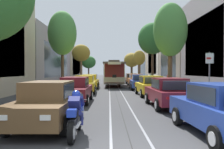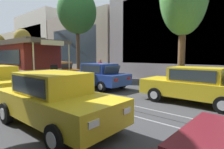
{
  "view_description": "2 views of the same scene",
  "coord_description": "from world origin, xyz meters",
  "px_view_note": "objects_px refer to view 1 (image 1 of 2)",
  "views": [
    {
      "loc": [
        -0.58,
        -4.91,
        1.95
      ],
      "look_at": [
        -0.13,
        29.75,
        1.42
      ],
      "focal_mm": 35.86,
      "sensor_mm": 36.0,
      "label": 1
    },
    {
      "loc": [
        -5.51,
        10.15,
        2.06
      ],
      "look_at": [
        1.68,
        16.56,
        1.08
      ],
      "focal_mm": 28.85,
      "sensor_mm": 36.0,
      "label": 2
    }
  ],
  "objects_px": {
    "street_tree_kerb_right_second": "(170,30)",
    "parked_car_brown_sixth_right": "(131,78)",
    "cable_car_trolley": "(114,73)",
    "pedestrian_crossing_far": "(169,79)",
    "parked_car_yellow_mid_left": "(85,84)",
    "pedestrian_on_left_pavement": "(152,77)",
    "parked_car_brown_near_left": "(48,103)",
    "motorcycle_with_rider": "(76,115)",
    "pedestrian_on_right_pavement": "(80,77)",
    "street_tree_kerb_right_fourth": "(139,59)",
    "parked_car_orange_fifth_right": "(136,80)",
    "street_tree_kerb_left_fourth": "(89,62)",
    "street_tree_kerb_right_far": "(132,60)",
    "parked_car_yellow_mid_right": "(150,86)",
    "parked_car_maroon_second_right": "(168,92)",
    "parked_car_maroon_second_left": "(75,90)",
    "street_tree_kerb_left_second": "(62,33)",
    "street_sign_post": "(209,75)",
    "parked_car_yellow_fourth_left": "(90,81)",
    "parked_car_blue_near_right": "(222,109)",
    "parked_car_blue_fourth_right": "(139,82)",
    "street_tree_kerb_left_mid": "(81,53)",
    "street_tree_kerb_right_mid": "(153,39)"
  },
  "relations": [
    {
      "from": "parked_car_orange_fifth_right",
      "to": "street_tree_kerb_left_fourth",
      "type": "relative_size",
      "value": 0.83
    },
    {
      "from": "street_tree_kerb_right_fourth",
      "to": "pedestrian_crossing_far",
      "type": "xyz_separation_m",
      "value": [
        1.99,
        -12.9,
        -3.19
      ]
    },
    {
      "from": "cable_car_trolley",
      "to": "pedestrian_crossing_far",
      "type": "height_order",
      "value": "cable_car_trolley"
    },
    {
      "from": "parked_car_yellow_mid_left",
      "to": "pedestrian_on_right_pavement",
      "type": "distance_m",
      "value": 18.01
    },
    {
      "from": "parked_car_yellow_fourth_left",
      "to": "street_tree_kerb_left_fourth",
      "type": "height_order",
      "value": "street_tree_kerb_left_fourth"
    },
    {
      "from": "parked_car_yellow_fourth_left",
      "to": "parked_car_blue_fourth_right",
      "type": "relative_size",
      "value": 0.99
    },
    {
      "from": "parked_car_yellow_fourth_left",
      "to": "cable_car_trolley",
      "type": "distance_m",
      "value": 4.97
    },
    {
      "from": "street_tree_kerb_right_mid",
      "to": "pedestrian_crossing_far",
      "type": "height_order",
      "value": "street_tree_kerb_right_mid"
    },
    {
      "from": "street_tree_kerb_right_far",
      "to": "pedestrian_on_left_pavement",
      "type": "bearing_deg",
      "value": -84.92
    },
    {
      "from": "street_tree_kerb_right_second",
      "to": "parked_car_brown_sixth_right",
      "type": "bearing_deg",
      "value": 96.17
    },
    {
      "from": "parked_car_brown_sixth_right",
      "to": "street_tree_kerb_left_fourth",
      "type": "distance_m",
      "value": 16.32
    },
    {
      "from": "street_tree_kerb_right_second",
      "to": "cable_car_trolley",
      "type": "relative_size",
      "value": 0.84
    },
    {
      "from": "parked_car_blue_near_right",
      "to": "street_tree_kerb_right_fourth",
      "type": "height_order",
      "value": "street_tree_kerb_right_fourth"
    },
    {
      "from": "parked_car_blue_fourth_right",
      "to": "street_tree_kerb_right_far",
      "type": "distance_m",
      "value": 29.27
    },
    {
      "from": "parked_car_yellow_fourth_left",
      "to": "parked_car_blue_fourth_right",
      "type": "height_order",
      "value": "same"
    },
    {
      "from": "motorcycle_with_rider",
      "to": "parked_car_yellow_mid_right",
      "type": "bearing_deg",
      "value": 68.8
    },
    {
      "from": "parked_car_brown_near_left",
      "to": "cable_car_trolley",
      "type": "height_order",
      "value": "cable_car_trolley"
    },
    {
      "from": "parked_car_yellow_mid_left",
      "to": "street_tree_kerb_right_mid",
      "type": "bearing_deg",
      "value": 48.87
    },
    {
      "from": "parked_car_brown_near_left",
      "to": "motorcycle_with_rider",
      "type": "xyz_separation_m",
      "value": [
        1.18,
        -1.31,
        -0.15
      ]
    },
    {
      "from": "parked_car_yellow_mid_left",
      "to": "pedestrian_on_left_pavement",
      "type": "bearing_deg",
      "value": 60.46
    },
    {
      "from": "motorcycle_with_rider",
      "to": "pedestrian_on_left_pavement",
      "type": "relative_size",
      "value": 1.16
    },
    {
      "from": "parked_car_yellow_fourth_left",
      "to": "pedestrian_crossing_far",
      "type": "xyz_separation_m",
      "value": [
        9.61,
        2.44,
        0.19
      ]
    },
    {
      "from": "parked_car_brown_sixth_right",
      "to": "street_tree_kerb_right_far",
      "type": "bearing_deg",
      "value": 83.89
    },
    {
      "from": "cable_car_trolley",
      "to": "street_tree_kerb_left_mid",
      "type": "bearing_deg",
      "value": 126.75
    },
    {
      "from": "street_tree_kerb_left_fourth",
      "to": "pedestrian_crossing_far",
      "type": "height_order",
      "value": "street_tree_kerb_left_fourth"
    },
    {
      "from": "parked_car_brown_near_left",
      "to": "parked_car_maroon_second_right",
      "type": "height_order",
      "value": "same"
    },
    {
      "from": "street_tree_kerb_right_far",
      "to": "pedestrian_on_right_pavement",
      "type": "height_order",
      "value": "street_tree_kerb_right_far"
    },
    {
      "from": "parked_car_orange_fifth_right",
      "to": "street_tree_kerb_right_mid",
      "type": "distance_m",
      "value": 5.71
    },
    {
      "from": "parked_car_yellow_mid_left",
      "to": "parked_car_blue_fourth_right",
      "type": "bearing_deg",
      "value": 34.88
    },
    {
      "from": "parked_car_yellow_mid_right",
      "to": "street_tree_kerb_right_mid",
      "type": "height_order",
      "value": "street_tree_kerb_right_mid"
    },
    {
      "from": "street_tree_kerb_left_fourth",
      "to": "street_sign_post",
      "type": "distance_m",
      "value": 39.62
    },
    {
      "from": "pedestrian_crossing_far",
      "to": "street_sign_post",
      "type": "xyz_separation_m",
      "value": [
        -2.73,
        -17.22,
        0.78
      ]
    },
    {
      "from": "parked_car_maroon_second_left",
      "to": "pedestrian_on_left_pavement",
      "type": "relative_size",
      "value": 2.56
    },
    {
      "from": "street_tree_kerb_left_second",
      "to": "street_sign_post",
      "type": "bearing_deg",
      "value": -50.93
    },
    {
      "from": "pedestrian_on_right_pavement",
      "to": "street_tree_kerb_right_far",
      "type": "bearing_deg",
      "value": 55.49
    },
    {
      "from": "parked_car_maroon_second_left",
      "to": "street_tree_kerb_right_fourth",
      "type": "distance_m",
      "value": 27.91
    },
    {
      "from": "parked_car_orange_fifth_right",
      "to": "pedestrian_on_right_pavement",
      "type": "xyz_separation_m",
      "value": [
        -8.41,
        8.69,
        0.13
      ]
    },
    {
      "from": "pedestrian_on_left_pavement",
      "to": "parked_car_blue_fourth_right",
      "type": "bearing_deg",
      "value": -106.6
    },
    {
      "from": "parked_car_blue_fourth_right",
      "to": "cable_car_trolley",
      "type": "distance_m",
      "value": 6.38
    },
    {
      "from": "parked_car_orange_fifth_right",
      "to": "street_tree_kerb_left_mid",
      "type": "xyz_separation_m",
      "value": [
        -8.0,
        7.23,
        4.02
      ]
    },
    {
      "from": "parked_car_maroon_second_left",
      "to": "parked_car_yellow_fourth_left",
      "type": "distance_m",
      "value": 11.3
    },
    {
      "from": "parked_car_brown_near_left",
      "to": "pedestrian_on_right_pavement",
      "type": "bearing_deg",
      "value": 95.34
    },
    {
      "from": "parked_car_yellow_mid_right",
      "to": "pedestrian_crossing_far",
      "type": "height_order",
      "value": "pedestrian_crossing_far"
    },
    {
      "from": "street_tree_kerb_right_second",
      "to": "pedestrian_on_right_pavement",
      "type": "height_order",
      "value": "street_tree_kerb_right_second"
    },
    {
      "from": "parked_car_yellow_mid_left",
      "to": "parked_car_maroon_second_right",
      "type": "height_order",
      "value": "same"
    },
    {
      "from": "parked_car_brown_sixth_right",
      "to": "street_tree_kerb_right_mid",
      "type": "distance_m",
      "value": 8.52
    },
    {
      "from": "parked_car_blue_fourth_right",
      "to": "street_tree_kerb_right_fourth",
      "type": "relative_size",
      "value": 0.77
    },
    {
      "from": "parked_car_yellow_mid_left",
      "to": "parked_car_yellow_fourth_left",
      "type": "bearing_deg",
      "value": 89.93
    },
    {
      "from": "parked_car_yellow_fourth_left",
      "to": "pedestrian_on_right_pavement",
      "type": "bearing_deg",
      "value": 102.69
    },
    {
      "from": "parked_car_yellow_fourth_left",
      "to": "parked_car_maroon_second_right",
      "type": "distance_m",
      "value": 14.28
    }
  ]
}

